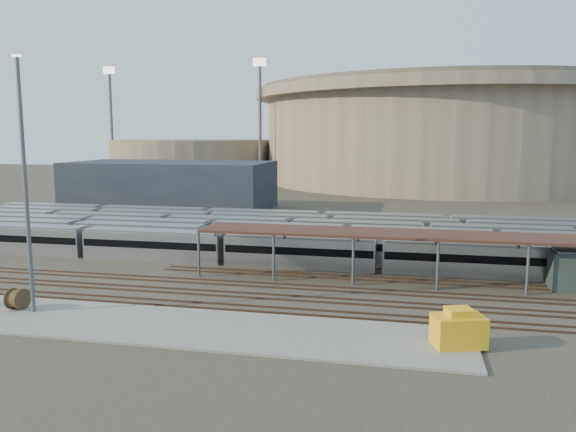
% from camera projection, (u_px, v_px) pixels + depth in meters
% --- Properties ---
extents(ground, '(420.00, 420.00, 0.00)m').
position_uv_depth(ground, '(266.00, 283.00, 59.70)').
color(ground, '#383026').
rests_on(ground, ground).
extents(apron, '(50.00, 9.00, 0.20)m').
position_uv_depth(apron, '(162.00, 325.00, 46.22)').
color(apron, gray).
rests_on(apron, ground).
extents(subway_trains, '(126.76, 23.90, 3.60)m').
position_uv_depth(subway_trains, '(311.00, 237.00, 76.98)').
color(subway_trains, '#AEAEB2').
rests_on(subway_trains, ground).
extents(inspection_shed, '(60.30, 6.00, 5.30)m').
position_uv_depth(inspection_shed, '(480.00, 238.00, 58.26)').
color(inspection_shed, '#57575B').
rests_on(inspection_shed, ground).
extents(empty_tracks, '(170.00, 9.62, 0.18)m').
position_uv_depth(empty_tracks, '(253.00, 295.00, 54.85)').
color(empty_tracks, '#4C3323').
rests_on(empty_tracks, ground).
extents(stadium, '(124.00, 124.00, 32.50)m').
position_uv_depth(stadium, '(442.00, 132.00, 187.55)').
color(stadium, '#8B775E').
rests_on(stadium, ground).
extents(secondary_arena, '(56.00, 56.00, 14.00)m').
position_uv_depth(secondary_arena, '(193.00, 160.00, 197.00)').
color(secondary_arena, '#8B775E').
rests_on(secondary_arena, ground).
extents(service_building, '(42.00, 20.00, 10.00)m').
position_uv_depth(service_building, '(171.00, 185.00, 119.51)').
color(service_building, '#1E232D').
rests_on(service_building, ground).
extents(floodlight_0, '(4.00, 1.00, 38.40)m').
position_uv_depth(floodlight_0, '(260.00, 118.00, 169.43)').
color(floodlight_0, '#57575B').
rests_on(floodlight_0, ground).
extents(floodlight_1, '(4.00, 1.00, 38.40)m').
position_uv_depth(floodlight_1, '(111.00, 120.00, 190.59)').
color(floodlight_1, '#57575B').
rests_on(floodlight_1, ground).
extents(floodlight_3, '(4.00, 1.00, 38.40)m').
position_uv_depth(floodlight_3, '(345.00, 122.00, 213.62)').
color(floodlight_3, '#57575B').
rests_on(floodlight_3, ground).
extents(cable_reel_east, '(1.39, 2.06, 1.90)m').
position_uv_depth(cable_reel_east, '(18.00, 299.00, 50.06)').
color(cable_reel_east, brown).
rests_on(cable_reel_east, apron).
extents(yard_light_pole, '(0.80, 0.36, 22.05)m').
position_uv_depth(yard_light_pole, '(25.00, 186.00, 47.95)').
color(yard_light_pole, '#57575B').
rests_on(yard_light_pole, apron).
extents(yellow_equipment, '(4.19, 3.31, 2.29)m').
position_uv_depth(yellow_equipment, '(458.00, 331.00, 41.32)').
color(yellow_equipment, '#EDA916').
rests_on(yellow_equipment, apron).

